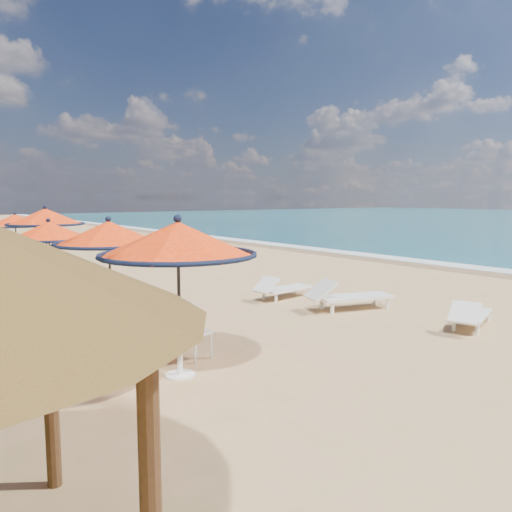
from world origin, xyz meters
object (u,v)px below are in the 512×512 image
at_px(station_0, 176,254).
at_px(station_1, 106,243).
at_px(lounger_near, 470,314).
at_px(station_4, 17,227).
at_px(lounger_mid, 347,295).
at_px(lounger_far, 281,288).
at_px(station_3, 45,226).
at_px(station_2, 49,241).

height_order(station_0, station_1, station_0).
bearing_deg(station_0, lounger_near, -11.73).
relative_size(station_1, station_4, 1.07).
height_order(station_1, lounger_mid, station_1).
bearing_deg(lounger_mid, station_1, 178.25).
bearing_deg(lounger_far, lounger_mid, -85.45).
bearing_deg(station_3, lounger_mid, -61.17).
relative_size(station_1, lounger_far, 1.26).
bearing_deg(lounger_mid, station_2, 153.83).
height_order(station_3, station_4, station_3).
height_order(lounger_near, lounger_far, lounger_far).
height_order(station_4, lounger_mid, station_4).
relative_size(station_4, lounger_far, 1.18).
bearing_deg(station_0, station_4, 87.13).
height_order(station_1, station_3, station_3).
bearing_deg(station_4, lounger_far, -66.92).
relative_size(station_2, lounger_far, 1.18).
relative_size(station_2, lounger_near, 1.18).
xyz_separation_m(station_3, station_4, (-0.05, 3.70, -0.21)).
xyz_separation_m(station_2, lounger_near, (6.18, -8.04, -1.31)).
xyz_separation_m(station_1, lounger_far, (4.85, 0.11, -1.48)).
bearing_deg(station_0, lounger_mid, 15.20).
distance_m(station_1, lounger_far, 5.08).
bearing_deg(station_2, lounger_far, -33.07).
bearing_deg(lounger_near, station_0, 149.59).
height_order(station_0, station_2, station_0).
height_order(station_2, lounger_near, station_2).
relative_size(station_2, station_4, 1.00).
xyz_separation_m(station_0, station_3, (0.73, 10.00, -0.07)).
distance_m(station_2, lounger_near, 10.23).
bearing_deg(station_0, lounger_far, 34.53).
bearing_deg(station_2, station_4, 84.25).
bearing_deg(station_3, station_1, -94.67).
height_order(station_2, lounger_far, station_2).
distance_m(station_0, station_4, 13.72).
distance_m(lounger_near, lounger_far, 4.88).
relative_size(station_0, lounger_near, 1.33).
height_order(station_4, lounger_far, station_4).
bearing_deg(lounger_near, lounger_far, 84.65).
xyz_separation_m(station_0, station_2, (-0.01, 6.76, -0.28)).
relative_size(station_0, station_1, 1.06).
bearing_deg(station_4, lounger_mid, -68.82).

